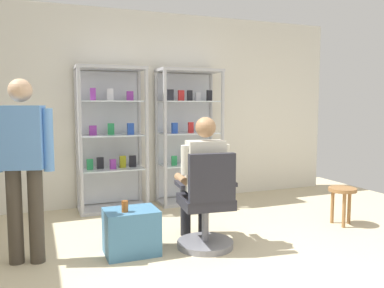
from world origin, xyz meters
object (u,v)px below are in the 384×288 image
seated_shopkeeper (202,174)px  display_cabinet_right (188,135)px  display_cabinet_left (111,138)px  wooden_stool (342,195)px  tea_glass (125,206)px  office_chair (207,209)px  standing_customer (23,159)px  storage_crate (131,232)px

seated_shopkeeper → display_cabinet_right: bearing=73.8°
display_cabinet_left → seated_shopkeeper: 1.82m
display_cabinet_left → seated_shopkeeper: (0.61, -1.69, -0.25)m
display_cabinet_left → wooden_stool: display_cabinet_left is taller
display_cabinet_right → tea_glass: (-1.29, -1.76, -0.49)m
office_chair → display_cabinet_left: bearing=107.6°
display_cabinet_right → wooden_stool: display_cabinet_right is taller
office_chair → standing_customer: 1.74m
storage_crate → tea_glass: size_ratio=4.71×
office_chair → storage_crate: bearing=168.1°
office_chair → wooden_stool: bearing=4.2°
seated_shopkeeper → storage_crate: 0.89m
seated_shopkeeper → storage_crate: size_ratio=2.62×
display_cabinet_left → display_cabinet_right: size_ratio=1.00×
display_cabinet_right → storage_crate: display_cabinet_right is taller
seated_shopkeeper → tea_glass: size_ratio=12.33×
storage_crate → tea_glass: (-0.07, -0.06, 0.27)m
display_cabinet_left → standing_customer: (-1.04, -1.57, -0.03)m
display_cabinet_right → standing_customer: (-2.14, -1.57, -0.03)m
office_chair → standing_customer: (-1.63, 0.28, 0.54)m
storage_crate → standing_customer: (-0.92, 0.13, 0.72)m
office_chair → wooden_stool: (1.79, 0.13, -0.04)m
tea_glass → standing_customer: 0.98m
display_cabinet_left → seated_shopkeeper: display_cabinet_left is taller
display_cabinet_left → storage_crate: (-0.13, -1.71, -0.75)m
office_chair → tea_glass: bearing=173.3°
office_chair → seated_shopkeeper: bearing=83.5°
storage_crate → standing_customer: 1.17m
display_cabinet_right → seated_shopkeeper: size_ratio=1.47×
tea_glass → display_cabinet_left: bearing=83.7°
tea_glass → standing_customer: (-0.85, 0.19, 0.46)m
display_cabinet_right → tea_glass: 2.24m
display_cabinet_left → standing_customer: 1.89m
office_chair → seated_shopkeeper: 0.36m
display_cabinet_right → seated_shopkeeper: bearing=-106.2°
display_cabinet_left → office_chair: (0.59, -1.86, -0.57)m
display_cabinet_left → display_cabinet_right: 1.10m
wooden_stool → office_chair: bearing=-175.8°
display_cabinet_right → office_chair: size_ratio=1.98×
seated_shopkeeper → office_chair: bearing=-96.5°
seated_shopkeeper → tea_glass: seated_shopkeeper is taller
tea_glass → seated_shopkeeper: bearing=5.1°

